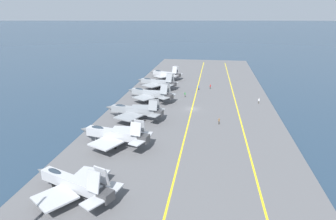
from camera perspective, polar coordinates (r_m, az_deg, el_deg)
The scene contains 15 objects.
ground_plane at distance 90.03m, azimuth 4.58°, elevation -0.04°, with size 2000.00×2000.00×0.00m, color #23384C.
carrier_deck at distance 89.96m, azimuth 4.58°, elevation 0.09°, with size 194.74×49.08×0.40m, color #565659.
deck_stripe_foul_line at distance 90.03m, azimuth 13.18°, elevation -0.20°, with size 175.27×0.36×0.01m, color yellow.
deck_stripe_centerline at distance 89.90m, azimuth 4.59°, elevation 0.21°, with size 175.27×0.36×0.01m, color yellow.
parked_jet_nearest at distance 50.22m, azimuth -17.68°, elevation -13.12°, with size 13.09×16.20×6.31m.
parked_jet_second at distance 65.44m, azimuth -10.21°, elevation -4.55°, with size 13.32×16.67×6.45m.
parked_jet_third at distance 80.70m, azimuth -6.39°, elevation -0.07°, with size 14.19×16.80×6.05m.
parked_jet_fourth at distance 97.63m, azimuth -3.43°, elevation 3.17°, with size 13.10×17.36×6.39m.
parked_jet_fifth at distance 113.80m, azimuth -2.11°, elevation 5.33°, with size 13.20×16.87×6.20m.
parked_jet_sixth at distance 129.99m, azimuth -0.50°, elevation 6.92°, with size 12.00×15.16×5.99m.
crew_brown_vest at distance 78.24m, azimuth 9.69°, elevation -2.06°, with size 0.32×0.42×1.71m.
crew_green_vest at distance 101.97m, azimuth 3.24°, elevation 2.99°, with size 0.46×0.41×1.79m.
crew_blue_vest at distance 112.10m, azimuth 5.88°, elevation 4.33°, with size 0.30×0.40×1.79m.
crew_white_vest at distance 98.77m, azimuth 16.93°, elevation 1.71°, with size 0.42×0.46×1.79m.
crew_red_vest at distance 113.95m, azimuth 8.05°, elevation 4.46°, with size 0.46×0.41×1.76m.
Camera 1 is at (-85.33, -5.92, 28.08)m, focal length 32.00 mm.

